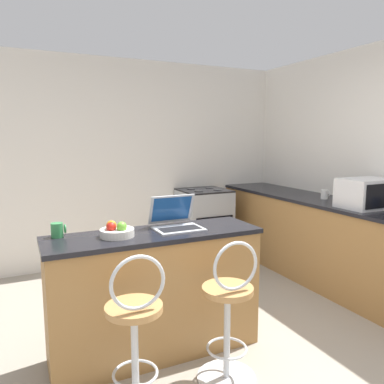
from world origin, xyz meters
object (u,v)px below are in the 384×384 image
at_px(bar_stool_near, 135,338).
at_px(stove_range, 204,224).
at_px(mug_green, 58,230).
at_px(bar_stool_far, 229,316).
at_px(mug_white, 325,194).
at_px(laptop, 176,220).
at_px(microwave, 368,193).
at_px(fruit_bowl, 117,231).

bearing_deg(bar_stool_near, stove_range, 55.01).
xyz_separation_m(bar_stool_near, mug_green, (-0.34, 0.70, 0.53)).
relative_size(bar_stool_far, mug_white, 9.45).
height_order(bar_stool_near, bar_stool_far, same).
bearing_deg(laptop, mug_green, 173.61).
bearing_deg(mug_green, laptop, -6.39).
height_order(bar_stool_near, mug_white, mug_white).
height_order(bar_stool_near, laptop, laptop).
height_order(microwave, fruit_bowl, microwave).
height_order(bar_stool_far, mug_green, mug_green).
xyz_separation_m(bar_stool_far, fruit_bowl, (-0.60, 0.53, 0.52)).
bearing_deg(bar_stool_far, fruit_bowl, 138.29).
bearing_deg(mug_white, fruit_bowl, -166.58).
relative_size(stove_range, mug_white, 9.04).
distance_m(bar_stool_near, fruit_bowl, 0.74).
bearing_deg(bar_stool_near, mug_green, 115.84).
height_order(laptop, microwave, microwave).
bearing_deg(laptop, mug_white, 14.61).
height_order(mug_white, mug_green, mug_white).
xyz_separation_m(mug_white, mug_green, (-2.90, -0.44, -0.00)).
height_order(microwave, mug_green, microwave).
relative_size(laptop, mug_green, 3.56).
distance_m(fruit_bowl, mug_white, 2.59).
bearing_deg(stove_range, fruit_bowl, -131.37).
height_order(laptop, mug_white, laptop).
distance_m(laptop, microwave, 2.04).
bearing_deg(mug_white, microwave, -91.00).
xyz_separation_m(stove_range, mug_green, (-2.01, -1.70, 0.52)).
xyz_separation_m(laptop, mug_green, (-0.85, 0.10, -0.01)).
xyz_separation_m(laptop, stove_range, (1.17, 1.79, -0.53)).
bearing_deg(bar_stool_near, microwave, 12.44).
relative_size(stove_range, mug_green, 9.39).
xyz_separation_m(laptop, mug_white, (2.05, 0.53, -0.01)).
bearing_deg(stove_range, laptop, -122.99).
xyz_separation_m(bar_stool_near, stove_range, (1.68, 2.40, 0.01)).
xyz_separation_m(bar_stool_far, mug_green, (-0.97, 0.70, 0.53)).
height_order(bar_stool_far, laptop, laptop).
bearing_deg(mug_white, mug_green, -171.40).
xyz_separation_m(laptop, fruit_bowl, (-0.48, -0.07, -0.02)).
distance_m(stove_range, mug_white, 1.62).
distance_m(bar_stool_near, laptop, 0.96).
bearing_deg(mug_green, fruit_bowl, -23.64).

